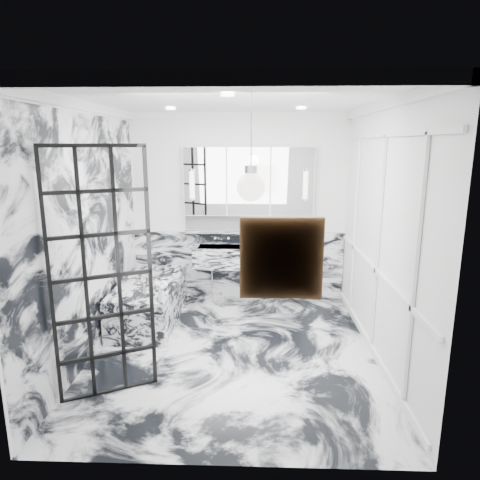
{
  "coord_description": "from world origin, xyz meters",
  "views": [
    {
      "loc": [
        0.25,
        -4.55,
        2.36
      ],
      "look_at": [
        0.07,
        0.5,
        1.22
      ],
      "focal_mm": 32.0,
      "sensor_mm": 36.0,
      "label": 1
    }
  ],
  "objects_px": {
    "trough_sink": "(248,257)",
    "bathtub": "(150,300)",
    "mirror_cabinet": "(249,181)",
    "crittall_door": "(102,277)"
  },
  "relations": [
    {
      "from": "trough_sink",
      "to": "bathtub",
      "type": "distance_m",
      "value": 1.55
    },
    {
      "from": "mirror_cabinet",
      "to": "bathtub",
      "type": "height_order",
      "value": "mirror_cabinet"
    },
    {
      "from": "crittall_door",
      "to": "bathtub",
      "type": "relative_size",
      "value": 1.42
    },
    {
      "from": "trough_sink",
      "to": "bathtub",
      "type": "bearing_deg",
      "value": -153.52
    },
    {
      "from": "bathtub",
      "to": "mirror_cabinet",
      "type": "bearing_deg",
      "value": 32.06
    },
    {
      "from": "crittall_door",
      "to": "trough_sink",
      "type": "bearing_deg",
      "value": 35.77
    },
    {
      "from": "trough_sink",
      "to": "bathtub",
      "type": "relative_size",
      "value": 0.97
    },
    {
      "from": "crittall_door",
      "to": "trough_sink",
      "type": "xyz_separation_m",
      "value": [
        1.29,
        2.41,
        -0.44
      ]
    },
    {
      "from": "mirror_cabinet",
      "to": "trough_sink",
      "type": "bearing_deg",
      "value": -90.0
    },
    {
      "from": "crittall_door",
      "to": "bathtub",
      "type": "distance_m",
      "value": 1.97
    }
  ]
}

